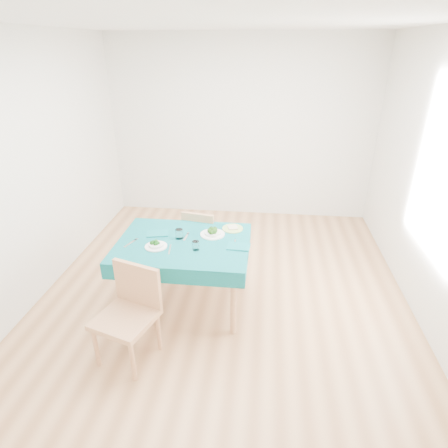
# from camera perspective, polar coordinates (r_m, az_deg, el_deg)

# --- Properties ---
(room_shell) EXTENTS (4.02, 4.52, 2.73)m
(room_shell) POSITION_cam_1_polar(r_m,az_deg,el_deg) (3.67, -0.00, 7.01)
(room_shell) COLOR #9C6941
(room_shell) RESTS_ON ground
(table) EXTENTS (1.30, 0.99, 0.76)m
(table) POSITION_cam_1_polar(r_m,az_deg,el_deg) (3.93, -6.01, -7.59)
(table) COLOR #08565B
(table) RESTS_ON ground
(chair_near) EXTENTS (0.59, 0.62, 1.15)m
(chair_near) POSITION_cam_1_polar(r_m,az_deg,el_deg) (3.28, -15.11, -11.79)
(chair_near) COLOR #B27D53
(chair_near) RESTS_ON ground
(chair_far) EXTENTS (0.44, 0.47, 0.93)m
(chair_far) POSITION_cam_1_polar(r_m,az_deg,el_deg) (4.42, -3.18, -2.11)
(chair_far) COLOR #B27D53
(chair_far) RESTS_ON ground
(bowl_near) EXTENTS (0.22, 0.22, 0.07)m
(bowl_near) POSITION_cam_1_polar(r_m,az_deg,el_deg) (3.67, -10.34, -3.01)
(bowl_near) COLOR white
(bowl_near) RESTS_ON table
(bowl_far) EXTENTS (0.25, 0.25, 0.08)m
(bowl_far) POSITION_cam_1_polar(r_m,az_deg,el_deg) (3.83, -1.76, -1.15)
(bowl_far) COLOR white
(bowl_far) RESTS_ON table
(fork_near) EXTENTS (0.09, 0.18, 0.00)m
(fork_near) POSITION_cam_1_polar(r_m,az_deg,el_deg) (3.80, -14.07, -2.85)
(fork_near) COLOR silver
(fork_near) RESTS_ON table
(knife_near) EXTENTS (0.04, 0.19, 0.00)m
(knife_near) POSITION_cam_1_polar(r_m,az_deg,el_deg) (3.61, -8.27, -3.84)
(knife_near) COLOR silver
(knife_near) RESTS_ON table
(fork_far) EXTENTS (0.03, 0.16, 0.00)m
(fork_far) POSITION_cam_1_polar(r_m,az_deg,el_deg) (3.82, -5.80, -1.97)
(fork_far) COLOR silver
(fork_far) RESTS_ON table
(knife_far) EXTENTS (0.02, 0.19, 0.00)m
(knife_far) POSITION_cam_1_polar(r_m,az_deg,el_deg) (3.67, 1.63, -3.07)
(knife_far) COLOR silver
(knife_far) RESTS_ON table
(napkin_near) EXTENTS (0.25, 0.20, 0.01)m
(napkin_near) POSITION_cam_1_polar(r_m,az_deg,el_deg) (3.92, -10.10, -1.43)
(napkin_near) COLOR #0C6064
(napkin_near) RESTS_ON table
(napkin_far) EXTENTS (0.23, 0.17, 0.01)m
(napkin_far) POSITION_cam_1_polar(r_m,az_deg,el_deg) (3.62, 2.24, -3.44)
(napkin_far) COLOR #0C6064
(napkin_far) RESTS_ON table
(tumbler_center) EXTENTS (0.08, 0.08, 0.10)m
(tumbler_center) POSITION_cam_1_polar(r_m,az_deg,el_deg) (3.78, -6.83, -1.50)
(tumbler_center) COLOR white
(tumbler_center) RESTS_ON table
(tumbler_side) EXTENTS (0.07, 0.07, 0.09)m
(tumbler_side) POSITION_cam_1_polar(r_m,az_deg,el_deg) (3.57, -4.35, -3.28)
(tumbler_side) COLOR white
(tumbler_side) RESTS_ON table
(side_plate) EXTENTS (0.22, 0.22, 0.01)m
(side_plate) POSITION_cam_1_polar(r_m,az_deg,el_deg) (3.96, 1.33, -0.69)
(side_plate) COLOR #A9CB63
(side_plate) RESTS_ON table
(bread_slice) EXTENTS (0.12, 0.12, 0.01)m
(bread_slice) POSITION_cam_1_polar(r_m,az_deg,el_deg) (3.96, 1.33, -0.53)
(bread_slice) COLOR beige
(bread_slice) RESTS_ON side_plate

